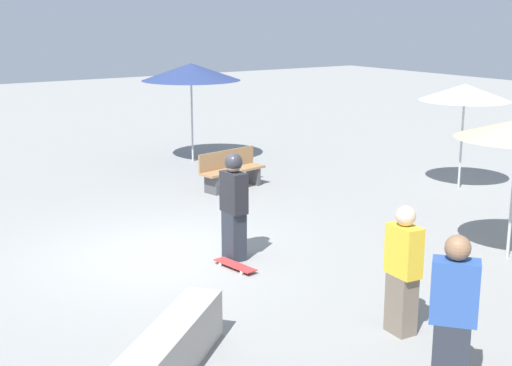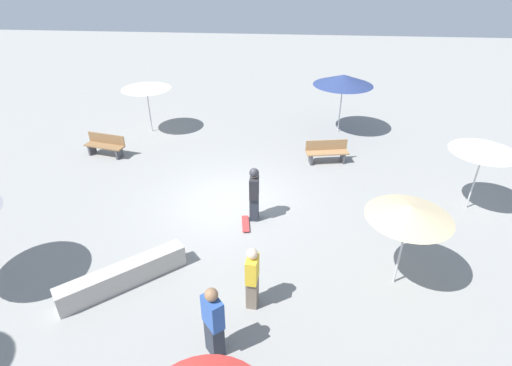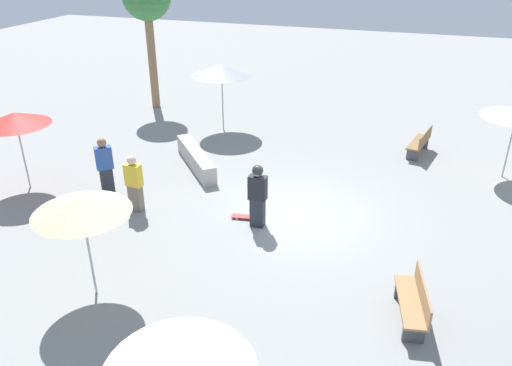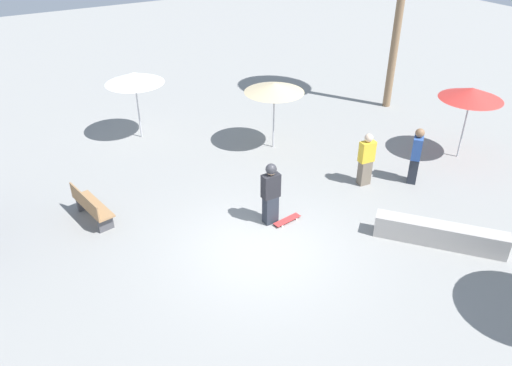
% 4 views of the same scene
% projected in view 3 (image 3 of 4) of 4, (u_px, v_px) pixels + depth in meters
% --- Properties ---
extents(ground_plane, '(60.00, 60.00, 0.00)m').
position_uv_depth(ground_plane, '(294.00, 215.00, 13.42)').
color(ground_plane, gray).
extents(skater_main, '(0.28, 0.46, 1.71)m').
position_uv_depth(skater_main, '(258.00, 194.00, 12.52)').
color(skater_main, '#282D38').
rests_on(skater_main, ground_plane).
extents(skateboard, '(0.32, 0.82, 0.07)m').
position_uv_depth(skateboard, '(247.00, 217.00, 13.21)').
color(skateboard, red).
rests_on(skateboard, ground_plane).
extents(concrete_ledge, '(2.62, 2.34, 0.57)m').
position_uv_depth(concrete_ledge, '(196.00, 158.00, 16.10)').
color(concrete_ledge, '#A8A39E').
rests_on(concrete_ledge, ground_plane).
extents(bench_near, '(1.65, 0.73, 0.85)m').
position_uv_depth(bench_near, '(414.00, 302.00, 9.58)').
color(bench_near, '#47474C').
rests_on(bench_near, ground_plane).
extents(bench_far, '(1.66, 0.77, 0.85)m').
position_uv_depth(bench_far, '(420.00, 143.00, 16.95)').
color(bench_far, '#47474C').
rests_on(bench_far, ground_plane).
extents(shade_umbrella_white, '(1.94, 1.94, 2.31)m').
position_uv_depth(shade_umbrella_white, '(179.00, 361.00, 6.03)').
color(shade_umbrella_white, '#B7B7BC').
rests_on(shade_umbrella_white, ground_plane).
extents(shade_umbrella_tan, '(1.92, 1.92, 2.23)m').
position_uv_depth(shade_umbrella_tan, '(81.00, 206.00, 9.58)').
color(shade_umbrella_tan, '#B7B7BC').
rests_on(shade_umbrella_tan, ground_plane).
extents(shade_umbrella_grey, '(2.27, 2.27, 2.53)m').
position_uv_depth(shade_umbrella_grey, '(222.00, 70.00, 18.29)').
color(shade_umbrella_grey, '#B7B7BC').
rests_on(shade_umbrella_grey, ground_plane).
extents(shade_umbrella_red, '(1.91, 1.91, 2.32)m').
position_uv_depth(shade_umbrella_red, '(15.00, 119.00, 13.96)').
color(shade_umbrella_red, '#B7B7BC').
rests_on(shade_umbrella_red, ground_plane).
extents(palm_tree_right, '(1.97, 1.97, 5.58)m').
position_uv_depth(palm_tree_right, '(147.00, 0.00, 19.94)').
color(palm_tree_right, '#896B4C').
rests_on(palm_tree_right, ground_plane).
extents(bystander_watching, '(0.50, 0.52, 1.71)m').
position_uv_depth(bystander_watching, '(105.00, 166.00, 14.18)').
color(bystander_watching, '#282D38').
rests_on(bystander_watching, ground_plane).
extents(bystander_far, '(0.28, 0.46, 1.61)m').
position_uv_depth(bystander_far, '(134.00, 184.00, 13.30)').
color(bystander_far, '#726656').
rests_on(bystander_far, ground_plane).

